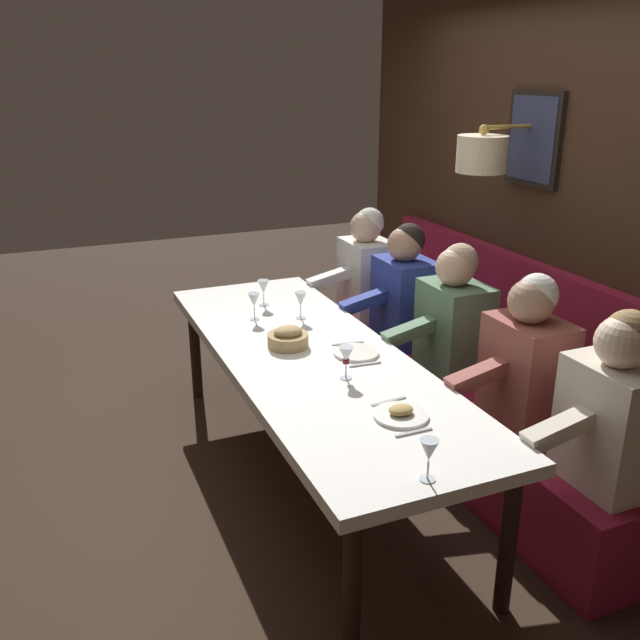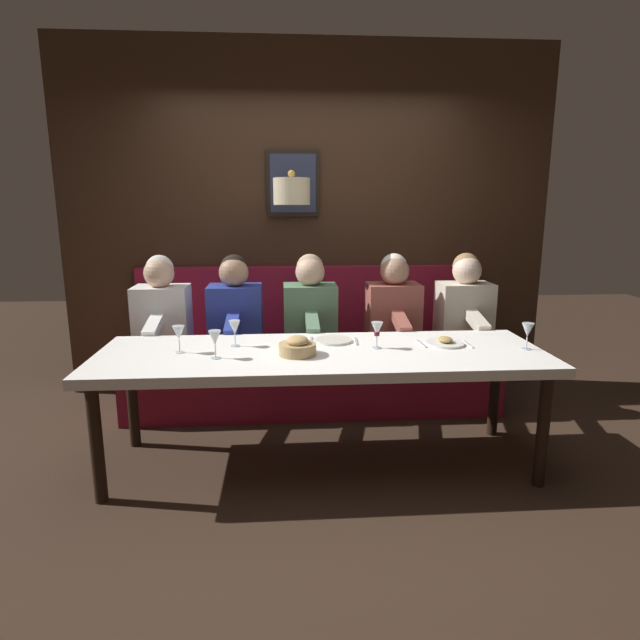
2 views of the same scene
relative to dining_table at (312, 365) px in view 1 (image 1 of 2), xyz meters
The scene contains 17 objects.
ground_plane 0.68m from the dining_table, ahead, with size 12.00×12.00×0.00m, color #332319.
dining_table is the anchor object (origin of this frame).
banquette_bench 1.00m from the dining_table, ahead, with size 0.52×2.89×0.45m, color maroon.
back_wall_panel 1.62m from the dining_table, ahead, with size 0.59×4.09×2.90m.
diner_nearest 1.48m from the dining_table, 53.24° to the right, with size 0.60×0.40×0.79m.
diner_near 1.09m from the dining_table, 35.07° to the right, with size 0.60×0.40×0.79m.
diner_middle 0.89m from the dining_table, ahead, with size 0.60×0.40×0.79m.
diner_far 1.07m from the dining_table, 33.79° to the left, with size 0.60×0.40×0.79m.
diner_farthest 1.44m from the dining_table, 52.15° to the left, with size 0.60×0.40×0.79m.
place_setting_0 0.80m from the dining_table, 83.42° to the right, with size 0.24×0.31×0.05m.
place_setting_1 0.24m from the dining_table, 23.23° to the right, with size 0.24×0.32×0.01m.
wine_glass_0 0.87m from the dining_table, 88.56° to the left, with size 0.07×0.07×0.16m.
wine_glass_1 0.58m from the dining_table, 74.59° to the left, with size 0.07×0.07×0.16m.
wine_glass_2 1.26m from the dining_table, 92.56° to the right, with size 0.07×0.07×0.16m.
wine_glass_3 0.39m from the dining_table, 83.69° to the right, with size 0.07×0.07×0.16m.
wine_glass_4 0.65m from the dining_table, 100.35° to the left, with size 0.07×0.07×0.16m.
bread_bowl 0.20m from the dining_table, 117.39° to the left, with size 0.22×0.22×0.12m.
Camera 1 is at (-1.25, -3.08, 2.15)m, focal length 38.74 mm.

